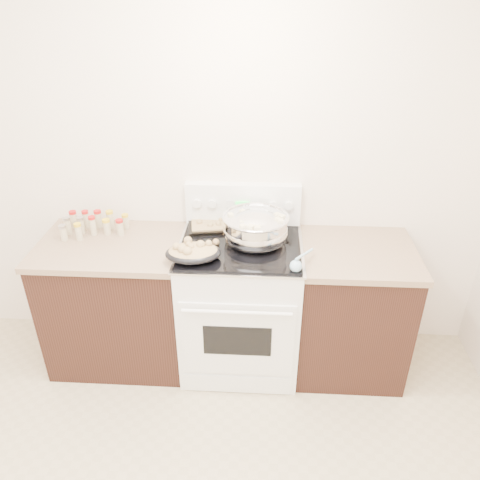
{
  "coord_description": "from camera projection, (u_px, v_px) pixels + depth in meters",
  "views": [
    {
      "loc": [
        0.49,
        -1.1,
        2.39
      ],
      "look_at": [
        0.35,
        1.37,
        1.0
      ],
      "focal_mm": 35.0,
      "sensor_mm": 36.0,
      "label": 1
    }
  ],
  "objects": [
    {
      "name": "baking_sheet",
      "position": [
        220.0,
        222.0,
        3.13
      ],
      "size": [
        0.47,
        0.36,
        0.06
      ],
      "color": "black",
      "rests_on": "kitchen_range"
    },
    {
      "name": "blue_ladle",
      "position": [
        297.0,
        264.0,
        2.65
      ],
      "size": [
        0.15,
        0.24,
        0.09
      ],
      "color": "#93BEDB",
      "rests_on": "kitchen_range"
    },
    {
      "name": "room_shell",
      "position": [
        89.0,
        257.0,
        1.32
      ],
      "size": [
        4.1,
        3.6,
        2.75
      ],
      "color": "white",
      "rests_on": "ground"
    },
    {
      "name": "counter_right",
      "position": [
        349.0,
        309.0,
        3.12
      ],
      "size": [
        0.73,
        0.67,
        0.92
      ],
      "color": "black",
      "rests_on": "ground"
    },
    {
      "name": "kitchen_range",
      "position": [
        240.0,
        302.0,
        3.14
      ],
      "size": [
        0.78,
        0.73,
        1.22
      ],
      "color": "white",
      "rests_on": "ground"
    },
    {
      "name": "counter_left",
      "position": [
        120.0,
        301.0,
        3.2
      ],
      "size": [
        0.93,
        0.67,
        0.92
      ],
      "color": "black",
      "rests_on": "ground"
    },
    {
      "name": "roasting_pan",
      "position": [
        193.0,
        252.0,
        2.73
      ],
      "size": [
        0.36,
        0.27,
        0.12
      ],
      "color": "black",
      "rests_on": "kitchen_range"
    },
    {
      "name": "wooden_spoon",
      "position": [
        220.0,
        240.0,
        2.94
      ],
      "size": [
        0.14,
        0.24,
        0.04
      ],
      "color": "tan",
      "rests_on": "kitchen_range"
    },
    {
      "name": "mixing_bowl",
      "position": [
        256.0,
        229.0,
        2.88
      ],
      "size": [
        0.42,
        0.42,
        0.24
      ],
      "color": "silver",
      "rests_on": "kitchen_range"
    },
    {
      "name": "spice_jars",
      "position": [
        92.0,
        224.0,
        3.07
      ],
      "size": [
        0.4,
        0.24,
        0.13
      ],
      "color": "#BFB28C",
      "rests_on": "counter_left"
    }
  ]
}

